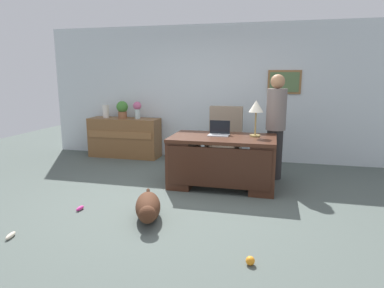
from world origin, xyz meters
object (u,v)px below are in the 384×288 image
at_px(person_standing, 276,126).
at_px(potted_plant, 122,109).
at_px(armchair, 224,143).
at_px(desk, 222,160).
at_px(laptop, 219,132).
at_px(dog_toy_ball, 250,261).
at_px(dog_toy_plush, 11,236).
at_px(vase_with_flowers, 137,109).
at_px(credenza, 125,138).
at_px(dog_lying, 148,207).
at_px(desk_lamp, 256,108).
at_px(vase_empty, 106,111).
at_px(dog_toy_bone, 80,208).

bearing_deg(person_standing, potted_plant, 164.70).
distance_m(armchair, potted_plant, 2.37).
xyz_separation_m(desk, laptop, (-0.08, 0.14, 0.42)).
relative_size(dog_toy_ball, dog_toy_plush, 0.50).
distance_m(desk, dog_toy_plush, 3.00).
bearing_deg(desk, potted_plant, 147.83).
bearing_deg(vase_with_flowers, armchair, -16.23).
relative_size(credenza, dog_lying, 1.83).
height_order(desk_lamp, vase_with_flowers, desk_lamp).
bearing_deg(vase_empty, credenza, -0.18).
bearing_deg(vase_empty, potted_plant, 0.00).
distance_m(dog_lying, laptop, 1.84).
bearing_deg(desk_lamp, armchair, 127.19).
bearing_deg(laptop, person_standing, 29.40).
relative_size(person_standing, potted_plant, 4.80).
relative_size(armchair, dog_lying, 1.42).
height_order(vase_with_flowers, potted_plant, potted_plant).
bearing_deg(potted_plant, dog_toy_plush, -83.77).
xyz_separation_m(dog_lying, dog_toy_ball, (1.27, -0.72, -0.11)).
xyz_separation_m(dog_lying, dog_toy_bone, (-0.96, 0.06, -0.13)).
xyz_separation_m(dog_lying, vase_with_flowers, (-1.33, 2.94, 0.88)).
height_order(potted_plant, dog_toy_ball, potted_plant).
bearing_deg(desk, dog_toy_bone, -139.38).
height_order(credenza, vase_with_flowers, vase_with_flowers).
height_order(desk, desk_lamp, desk_lamp).
bearing_deg(dog_toy_plush, vase_empty, 101.94).
bearing_deg(vase_with_flowers, dog_toy_plush, -88.91).
bearing_deg(person_standing, laptop, -150.60).
bearing_deg(credenza, laptop, -30.87).
bearing_deg(credenza, potted_plant, 177.48).
distance_m(laptop, vase_empty, 2.97).
xyz_separation_m(dog_lying, potted_plant, (-1.67, 2.94, 0.87)).
relative_size(credenza, armchair, 1.29).
height_order(vase_with_flowers, dog_toy_bone, vase_with_flowers).
bearing_deg(desk, desk_lamp, 18.06).
bearing_deg(desk, credenza, 147.52).
distance_m(desk, dog_toy_bone, 2.19).
distance_m(dog_toy_bone, dog_toy_plush, 0.91).
relative_size(credenza, person_standing, 0.86).
bearing_deg(person_standing, dog_lying, -124.93).
bearing_deg(potted_plant, dog_lying, -60.37).
xyz_separation_m(laptop, desk_lamp, (0.56, 0.02, 0.37)).
bearing_deg(dog_lying, vase_with_flowers, 114.44).
distance_m(credenza, dog_lying, 3.37).
distance_m(person_standing, dog_toy_bone, 3.27).
xyz_separation_m(dog_lying, desk_lamp, (1.15, 1.62, 1.06)).
relative_size(credenza, dog_toy_ball, 17.72).
bearing_deg(dog_toy_plush, desk, 49.34).
bearing_deg(dog_toy_bone, vase_empty, 110.81).
bearing_deg(vase_with_flowers, dog_toy_bone, -82.56).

